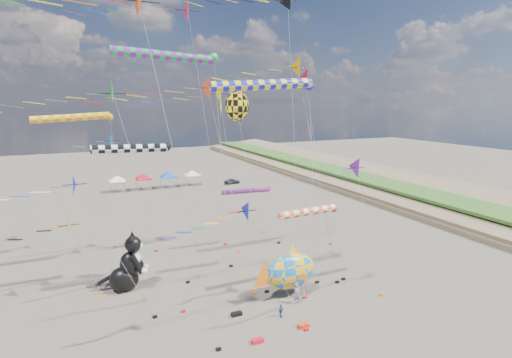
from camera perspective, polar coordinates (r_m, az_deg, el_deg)
The scene contains 30 objects.
delta_kite_0 at distance 46.97m, azimuth -9.27°, elevation 22.39°, with size 14.36×3.24×28.67m.
delta_kite_1 at distance 32.50m, azimuth -7.34°, elevation 12.39°, with size 11.99×2.20×19.76m.
delta_kite_2 at distance 31.37m, azimuth -24.77°, elevation -1.45°, with size 11.28×1.80×12.58m.
delta_kite_3 at distance 38.51m, azimuth -26.99°, elevation -6.50°, with size 8.81×1.89×7.97m.
delta_kite_4 at distance 41.41m, azimuth 2.55°, elevation 23.95°, with size 12.04×2.55×28.31m.
delta_kite_5 at distance 33.83m, azimuth 14.20°, elevation 0.93°, with size 8.92×1.96×13.07m.
delta_kite_6 at distance 25.26m, azimuth -16.50°, elevation 22.66°, with size 13.44×2.62×24.37m.
delta_kite_7 at distance 27.11m, azimuth -2.00°, elevation -5.94°, with size 9.93×1.62×10.81m.
delta_kite_8 at distance 45.64m, azimuth 7.08°, elevation 13.78°, with size 12.14×2.32×21.21m.
delta_kite_9 at distance 45.90m, azimuth -20.86°, elevation 4.61°, with size 10.82×1.97×14.25m.
delta_kite_10 at distance 43.32m, azimuth -7.59°, elevation 11.61°, with size 11.99×2.23×19.44m.
delta_kite_11 at distance 30.68m, azimuth -20.62°, elevation 10.96°, with size 12.00×2.23×19.26m.
delta_kite_12 at distance 35.19m, azimuth 7.65°, elevation 15.23°, with size 10.12×2.05×21.50m.
windsock_0 at distance 46.90m, azimuth -1.07°, elevation -1.73°, with size 7.55×0.61×7.49m.
windsock_1 at distance 38.91m, azimuth -12.24°, elevation 16.73°, with size 11.10×0.92×22.04m.
windsock_2 at distance 36.42m, azimuth -16.94°, elevation 4.10°, with size 8.06×0.77×13.86m.
windsock_3 at distance 37.13m, azimuth 7.82°, elevation -4.66°, with size 7.57×0.75×7.93m.
windsock_4 at distance 44.84m, azimuth -24.39°, elevation 7.91°, with size 9.04×0.76×16.26m.
windsock_5 at distance 34.13m, azimuth 1.71°, elevation 13.20°, with size 10.62×0.89×19.29m.
angelfish_kite at distance 35.34m, azimuth -3.00°, elevation 10.14°, with size 3.74×3.02×18.41m.
cat_inflatable at distance 40.02m, azimuth -18.05°, elevation -11.10°, with size 4.13×2.06×5.57m, color black, non-canonical shape.
fish_inflatable at distance 37.13m, azimuth 4.84°, elevation -12.99°, with size 6.71×2.57×4.96m.
person_adult at distance 36.56m, azimuth 5.89°, elevation -15.99°, with size 0.67×0.44×1.85m, color gray.
child_green at distance 39.44m, azimuth 5.78°, elevation -14.50°, with size 0.51×0.40×1.06m, color #197A25.
child_blue at distance 34.62m, azimuth 3.57°, elevation -18.26°, with size 0.67×0.28×1.14m, color #2A63B1.
kite_bag_0 at distance 33.68m, azimuth 6.81°, elevation -20.06°, with size 0.90×0.44×0.30m, color red.
kite_bag_1 at distance 31.74m, azimuth 0.23°, elevation -22.11°, with size 0.90×0.44×0.30m, color red.
kite_bag_2 at distance 35.00m, azimuth -2.80°, elevation -18.69°, with size 0.90×0.44×0.30m, color black.
tent_row at distance 82.97m, azimuth -14.11°, elevation 0.77°, with size 19.20×4.20×3.80m.
parked_car at distance 85.75m, azimuth -3.45°, elevation -0.33°, with size 1.38×3.42×1.17m, color #26262D.
Camera 1 is at (-13.22, -20.38, 17.53)m, focal length 28.00 mm.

